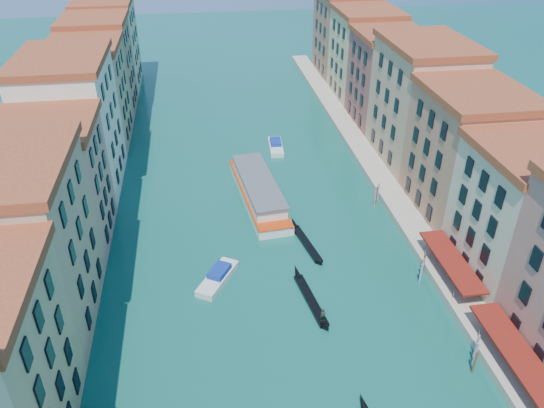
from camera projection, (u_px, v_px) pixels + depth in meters
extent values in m
cube|color=tan|center=(23.00, 250.00, 55.12)|extent=(12.00, 17.00, 19.00)
cube|color=tan|center=(55.00, 187.00, 68.84)|extent=(12.00, 14.00, 16.50)
cube|color=brown|center=(40.00, 125.00, 64.27)|extent=(12.80, 14.40, 1.00)
cube|color=#F0E5C4|center=(73.00, 127.00, 81.42)|extent=(12.00, 18.00, 20.00)
cube|color=brown|center=(59.00, 59.00, 75.93)|extent=(12.80, 18.40, 1.00)
cube|color=tan|center=(91.00, 96.00, 96.41)|extent=(12.00, 16.00, 17.50)
cube|color=brown|center=(81.00, 45.00, 91.57)|extent=(12.80, 16.40, 1.00)
cube|color=#9E775D|center=(101.00, 68.00, 109.22)|extent=(12.00, 15.00, 18.50)
cube|color=brown|center=(92.00, 19.00, 104.12)|extent=(12.80, 15.40, 1.00)
cube|color=beige|center=(109.00, 46.00, 122.58)|extent=(12.00, 17.00, 19.00)
cube|color=brown|center=(102.00, 1.00, 117.35)|extent=(12.80, 17.40, 1.00)
cube|color=beige|center=(522.00, 219.00, 62.36)|extent=(12.00, 14.00, 16.50)
cube|color=brown|center=(542.00, 152.00, 57.79)|extent=(12.80, 14.40, 1.00)
cube|color=#BB7855|center=(466.00, 157.00, 74.62)|extent=(12.00, 16.00, 18.00)
cube|color=brown|center=(479.00, 93.00, 69.65)|extent=(12.80, 16.40, 1.00)
cube|color=tan|center=(420.00, 107.00, 88.43)|extent=(12.00, 18.00, 20.00)
cube|color=brown|center=(430.00, 43.00, 82.94)|extent=(12.80, 18.40, 1.00)
cube|color=#A15048|center=(387.00, 82.00, 103.00)|extent=(12.00, 15.00, 17.50)
cube|color=brown|center=(393.00, 34.00, 98.16)|extent=(12.80, 15.40, 1.00)
cube|color=#E3BF84|center=(364.00, 57.00, 115.81)|extent=(12.00, 16.00, 18.50)
cube|color=brown|center=(368.00, 11.00, 110.71)|extent=(12.80, 16.40, 1.00)
cube|color=#A76D50|center=(344.00, 36.00, 129.46)|extent=(12.00, 17.00, 19.50)
cube|color=#B1A78E|center=(380.00, 177.00, 87.34)|extent=(4.00, 140.00, 1.00)
cube|color=maroon|center=(521.00, 358.00, 51.06)|extent=(3.20, 15.30, 0.25)
cylinder|color=#59585B|center=(479.00, 333.00, 55.97)|extent=(0.12, 0.12, 3.00)
cube|color=maroon|center=(452.00, 261.00, 64.13)|extent=(3.20, 12.60, 0.25)
cylinder|color=#59585B|center=(454.00, 294.00, 61.19)|extent=(0.12, 0.12, 3.00)
cylinder|color=#59585B|center=(425.00, 251.00, 68.28)|extent=(0.12, 0.12, 3.00)
cylinder|color=#50331B|center=(474.00, 363.00, 52.75)|extent=(0.24, 0.24, 3.20)
cylinder|color=#50331B|center=(475.00, 355.00, 53.67)|extent=(0.24, 0.24, 3.20)
cylinder|color=#50331B|center=(476.00, 347.00, 54.58)|extent=(0.24, 0.24, 3.20)
cylinder|color=#50331B|center=(421.00, 275.00, 64.55)|extent=(0.24, 0.24, 3.20)
cylinder|color=#50331B|center=(422.00, 269.00, 65.47)|extent=(0.24, 0.24, 3.20)
cylinder|color=#50331B|center=(424.00, 264.00, 66.39)|extent=(0.24, 0.24, 3.20)
cylinder|color=#50331B|center=(375.00, 199.00, 79.73)|extent=(0.24, 0.24, 3.20)
cylinder|color=#50331B|center=(377.00, 196.00, 80.65)|extent=(0.24, 0.24, 3.20)
cylinder|color=#50331B|center=(378.00, 192.00, 81.57)|extent=(0.24, 0.24, 3.20)
cube|color=white|center=(259.00, 194.00, 82.24)|extent=(7.29, 22.65, 1.34)
cube|color=white|center=(258.00, 186.00, 81.48)|extent=(6.27, 18.17, 1.78)
cube|color=#59585B|center=(258.00, 180.00, 80.93)|extent=(6.66, 18.75, 0.28)
cube|color=red|center=(258.00, 191.00, 81.92)|extent=(7.34, 22.66, 0.28)
cube|color=black|center=(311.00, 300.00, 62.26)|extent=(2.42, 9.09, 0.45)
cone|color=black|center=(297.00, 272.00, 66.15)|extent=(1.19, 2.12, 1.68)
cone|color=black|center=(327.00, 328.00, 58.03)|extent=(1.14, 1.78, 1.48)
imported|color=#212C22|center=(323.00, 315.00, 58.61)|extent=(0.68, 0.50, 1.73)
cone|color=black|center=(363.00, 404.00, 49.34)|extent=(1.32, 2.37, 1.88)
cube|color=black|center=(306.00, 243.00, 71.94)|extent=(2.66, 8.69, 0.43)
cone|color=black|center=(294.00, 223.00, 75.62)|extent=(1.21, 2.06, 1.61)
cone|color=black|center=(321.00, 262.00, 67.93)|extent=(1.15, 1.73, 1.42)
cube|color=silver|center=(218.00, 278.00, 65.33)|extent=(5.77, 7.53, 0.84)
cube|color=navy|center=(219.00, 271.00, 65.36)|extent=(3.25, 3.69, 0.74)
cube|color=silver|center=(276.00, 147.00, 97.49)|extent=(2.87, 7.65, 0.86)
cube|color=navy|center=(276.00, 142.00, 97.56)|extent=(2.15, 3.34, 0.75)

